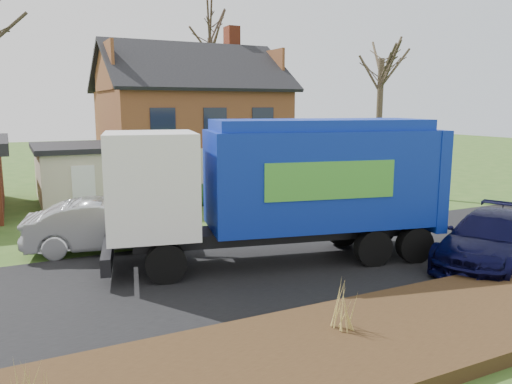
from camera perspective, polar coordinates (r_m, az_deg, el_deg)
name	(u,v)px	position (r m, az deg, el deg)	size (l,w,h in m)	color
ground	(281,265)	(15.18, 2.85, -8.39)	(120.00, 120.00, 0.00)	#2D4C19
road	(281,265)	(15.18, 2.85, -8.35)	(80.00, 7.00, 0.02)	black
mulch_verge	(406,331)	(11.13, 16.73, -15.01)	(80.00, 3.50, 0.30)	black
main_house	(182,119)	(27.84, -8.50, 8.27)	(12.95, 8.95, 9.26)	beige
garbage_truck	(285,181)	(15.08, 3.38, 1.27)	(10.47, 4.79, 4.34)	black
silver_sedan	(107,225)	(17.24, -16.68, -3.65)	(1.79, 5.15, 1.70)	#9EA2A6
navy_wagon	(490,239)	(16.66, 25.15, -4.87)	(2.20, 5.40, 1.57)	black
tree_front_east	(383,35)	(27.90, 14.27, 16.97)	(3.70, 3.70, 10.26)	#443828
tree_back	(210,19)	(37.16, -5.32, 19.04)	(4.05, 4.05, 12.84)	#3D2D24
grass_clump_mid	(346,307)	(10.37, 10.22, -12.83)	(0.34, 0.28, 0.96)	tan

